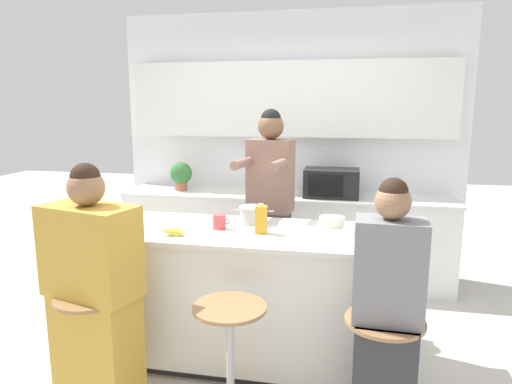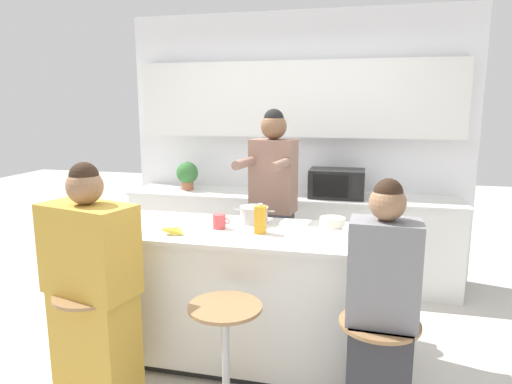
{
  "view_description": "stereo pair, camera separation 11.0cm",
  "coord_description": "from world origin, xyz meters",
  "px_view_note": "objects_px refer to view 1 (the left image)",
  "views": [
    {
      "loc": [
        0.6,
        -2.9,
        1.77
      ],
      "look_at": [
        0.0,
        0.08,
        1.19
      ],
      "focal_mm": 32.0,
      "sensor_mm": 36.0,
      "label": 1
    },
    {
      "loc": [
        0.71,
        -2.88,
        1.77
      ],
      "look_at": [
        0.0,
        0.08,
        1.19
      ],
      "focal_mm": 32.0,
      "sensor_mm": 36.0,
      "label": 2
    }
  ],
  "objects_px": {
    "bar_stool_center": "(230,354)",
    "coffee_cup_near": "(219,222)",
    "person_wrapped_blanket": "(94,296)",
    "cooking_pot": "(253,215)",
    "kitchen_island": "(254,295)",
    "fruit_bowl": "(362,232)",
    "person_seated_near": "(386,327)",
    "potted_plant": "(181,174)",
    "bar_stool_leftmost": "(94,342)",
    "juice_carton": "(261,219)",
    "person_cooking": "(270,214)",
    "banana_bunch": "(174,231)",
    "microwave": "(331,183)",
    "bar_stool_rightmost": "(382,371)"
  },
  "relations": [
    {
      "from": "bar_stool_center",
      "to": "cooking_pot",
      "type": "distance_m",
      "value": 1.04
    },
    {
      "from": "fruit_bowl",
      "to": "potted_plant",
      "type": "height_order",
      "value": "potted_plant"
    },
    {
      "from": "fruit_bowl",
      "to": "cooking_pot",
      "type": "bearing_deg",
      "value": 164.25
    },
    {
      "from": "potted_plant",
      "to": "person_seated_near",
      "type": "bearing_deg",
      "value": -49.03
    },
    {
      "from": "person_seated_near",
      "to": "fruit_bowl",
      "type": "bearing_deg",
      "value": 102.34
    },
    {
      "from": "kitchen_island",
      "to": "cooking_pot",
      "type": "relative_size",
      "value": 6.92
    },
    {
      "from": "person_seated_near",
      "to": "cooking_pot",
      "type": "distance_m",
      "value": 1.27
    },
    {
      "from": "person_cooking",
      "to": "cooking_pot",
      "type": "distance_m",
      "value": 0.52
    },
    {
      "from": "coffee_cup_near",
      "to": "potted_plant",
      "type": "bearing_deg",
      "value": 118.86
    },
    {
      "from": "kitchen_island",
      "to": "bar_stool_center",
      "type": "bearing_deg",
      "value": -90.0
    },
    {
      "from": "bar_stool_rightmost",
      "to": "juice_carton",
      "type": "xyz_separation_m",
      "value": [
        -0.76,
        0.6,
        0.63
      ]
    },
    {
      "from": "kitchen_island",
      "to": "fruit_bowl",
      "type": "height_order",
      "value": "fruit_bowl"
    },
    {
      "from": "coffee_cup_near",
      "to": "microwave",
      "type": "xyz_separation_m",
      "value": [
        0.7,
        1.51,
        0.04
      ]
    },
    {
      "from": "person_wrapped_blanket",
      "to": "person_cooking",
      "type": "bearing_deg",
      "value": 74.1
    },
    {
      "from": "fruit_bowl",
      "to": "kitchen_island",
      "type": "bearing_deg",
      "value": 179.18
    },
    {
      "from": "bar_stool_leftmost",
      "to": "bar_stool_center",
      "type": "bearing_deg",
      "value": 1.95
    },
    {
      "from": "banana_bunch",
      "to": "coffee_cup_near",
      "type": "bearing_deg",
      "value": 41.14
    },
    {
      "from": "cooking_pot",
      "to": "banana_bunch",
      "type": "height_order",
      "value": "cooking_pot"
    },
    {
      "from": "kitchen_island",
      "to": "bar_stool_center",
      "type": "xyz_separation_m",
      "value": [
        0.0,
        -0.65,
        -0.07
      ]
    },
    {
      "from": "bar_stool_center",
      "to": "person_wrapped_blanket",
      "type": "height_order",
      "value": "person_wrapped_blanket"
    },
    {
      "from": "kitchen_island",
      "to": "bar_stool_center",
      "type": "height_order",
      "value": "kitchen_island"
    },
    {
      "from": "coffee_cup_near",
      "to": "juice_carton",
      "type": "relative_size",
      "value": 0.61
    },
    {
      "from": "potted_plant",
      "to": "person_wrapped_blanket",
      "type": "bearing_deg",
      "value": -82.77
    },
    {
      "from": "person_wrapped_blanket",
      "to": "cooking_pot",
      "type": "height_order",
      "value": "person_wrapped_blanket"
    },
    {
      "from": "bar_stool_leftmost",
      "to": "juice_carton",
      "type": "height_order",
      "value": "juice_carton"
    },
    {
      "from": "bar_stool_leftmost",
      "to": "cooking_pot",
      "type": "xyz_separation_m",
      "value": [
        0.77,
        0.88,
        0.59
      ]
    },
    {
      "from": "bar_stool_leftmost",
      "to": "potted_plant",
      "type": "height_order",
      "value": "potted_plant"
    },
    {
      "from": "kitchen_island",
      "to": "person_cooking",
      "type": "height_order",
      "value": "person_cooking"
    },
    {
      "from": "cooking_pot",
      "to": "potted_plant",
      "type": "bearing_deg",
      "value": 127.89
    },
    {
      "from": "microwave",
      "to": "bar_stool_rightmost",
      "type": "bearing_deg",
      "value": -80.57
    },
    {
      "from": "bar_stool_center",
      "to": "coffee_cup_near",
      "type": "height_order",
      "value": "coffee_cup_near"
    },
    {
      "from": "person_seated_near",
      "to": "potted_plant",
      "type": "distance_m",
      "value": 2.95
    },
    {
      "from": "coffee_cup_near",
      "to": "juice_carton",
      "type": "height_order",
      "value": "juice_carton"
    },
    {
      "from": "bar_stool_rightmost",
      "to": "potted_plant",
      "type": "distance_m",
      "value": 2.99
    },
    {
      "from": "bar_stool_leftmost",
      "to": "fruit_bowl",
      "type": "relative_size",
      "value": 2.91
    },
    {
      "from": "kitchen_island",
      "to": "coffee_cup_near",
      "type": "xyz_separation_m",
      "value": [
        -0.24,
        0.0,
        0.51
      ]
    },
    {
      "from": "bar_stool_center",
      "to": "person_wrapped_blanket",
      "type": "xyz_separation_m",
      "value": [
        -0.81,
        -0.0,
        0.28
      ]
    },
    {
      "from": "bar_stool_leftmost",
      "to": "bar_stool_rightmost",
      "type": "xyz_separation_m",
      "value": [
        1.64,
        0.03,
        0.0
      ]
    },
    {
      "from": "kitchen_island",
      "to": "bar_stool_rightmost",
      "type": "xyz_separation_m",
      "value": [
        0.82,
        -0.65,
        -0.07
      ]
    },
    {
      "from": "bar_stool_rightmost",
      "to": "coffee_cup_near",
      "type": "bearing_deg",
      "value": 148.24
    },
    {
      "from": "person_wrapped_blanket",
      "to": "coffee_cup_near",
      "type": "distance_m",
      "value": 0.93
    },
    {
      "from": "juice_carton",
      "to": "fruit_bowl",
      "type": "bearing_deg",
      "value": 3.44
    },
    {
      "from": "person_wrapped_blanket",
      "to": "kitchen_island",
      "type": "bearing_deg",
      "value": 53.53
    },
    {
      "from": "person_wrapped_blanket",
      "to": "microwave",
      "type": "xyz_separation_m",
      "value": [
        1.27,
        2.17,
        0.34
      ]
    },
    {
      "from": "person_cooking",
      "to": "kitchen_island",
      "type": "bearing_deg",
      "value": -81.69
    },
    {
      "from": "kitchen_island",
      "to": "microwave",
      "type": "distance_m",
      "value": 1.67
    },
    {
      "from": "bar_stool_leftmost",
      "to": "cooking_pot",
      "type": "distance_m",
      "value": 1.32
    },
    {
      "from": "person_cooking",
      "to": "person_wrapped_blanket",
      "type": "distance_m",
      "value": 1.6
    },
    {
      "from": "bar_stool_rightmost",
      "to": "microwave",
      "type": "height_order",
      "value": "microwave"
    },
    {
      "from": "coffee_cup_near",
      "to": "bar_stool_leftmost",
      "type": "bearing_deg",
      "value": -130.19
    }
  ]
}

